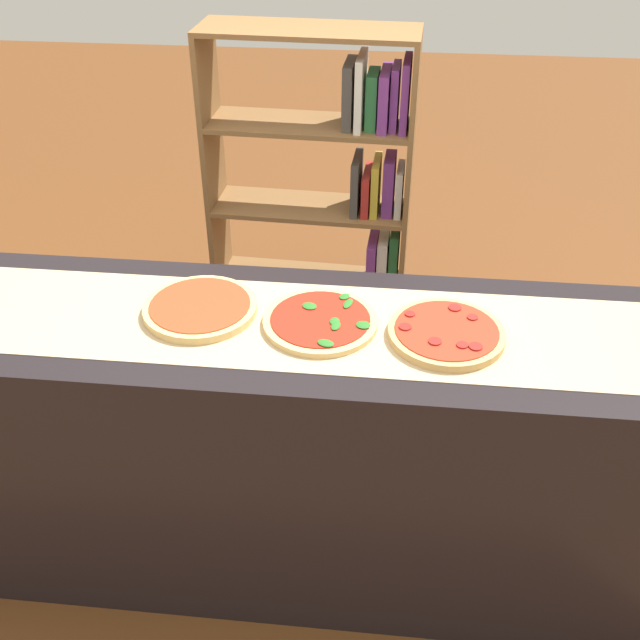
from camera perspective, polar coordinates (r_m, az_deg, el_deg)
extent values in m
plane|color=brown|center=(2.57, 0.00, -17.08)|extent=(12.00, 12.00, 0.00)
cube|color=black|center=(2.24, 0.00, -9.94)|extent=(2.42, 0.57, 0.90)
cube|color=tan|center=(1.95, 0.00, -0.46)|extent=(1.99, 0.40, 0.00)
cylinder|color=#DBB26B|center=(2.02, -9.11, 0.88)|extent=(0.30, 0.30, 0.02)
cylinder|color=red|center=(2.01, -9.14, 1.17)|extent=(0.27, 0.27, 0.00)
cylinder|color=#DBB26B|center=(1.95, 0.02, -0.12)|extent=(0.30, 0.30, 0.02)
cylinder|color=#AD2314|center=(1.94, 0.02, 0.11)|extent=(0.26, 0.26, 0.00)
ellipsoid|color=#286B23|center=(1.85, 0.43, -1.77)|extent=(0.05, 0.04, 0.00)
ellipsoid|color=#286B23|center=(1.92, 1.12, -0.10)|extent=(0.03, 0.04, 0.00)
ellipsoid|color=#286B23|center=(1.91, 1.21, -0.45)|extent=(0.03, 0.04, 0.00)
ellipsoid|color=#286B23|center=(1.91, 3.31, -0.38)|extent=(0.04, 0.04, 0.00)
ellipsoid|color=#286B23|center=(1.99, 2.15, 1.27)|extent=(0.03, 0.05, 0.00)
ellipsoid|color=#286B23|center=(2.02, 1.88, 1.81)|extent=(0.04, 0.04, 0.00)
ellipsoid|color=#286B23|center=(1.98, -0.81, 1.08)|extent=(0.05, 0.05, 0.00)
cylinder|color=tan|center=(1.92, 9.60, -1.03)|extent=(0.30, 0.30, 0.02)
cylinder|color=red|center=(1.92, 9.63, -0.73)|extent=(0.26, 0.26, 0.00)
cylinder|color=maroon|center=(1.97, 11.55, 0.20)|extent=(0.03, 0.03, 0.00)
cylinder|color=maroon|center=(1.87, 8.75, -1.62)|extent=(0.03, 0.03, 0.00)
cylinder|color=maroon|center=(1.96, 6.87, 0.46)|extent=(0.03, 0.03, 0.00)
cylinder|color=maroon|center=(1.87, 10.79, -1.89)|extent=(0.03, 0.03, 0.00)
cylinder|color=maroon|center=(2.00, 10.24, 0.93)|extent=(0.03, 0.03, 0.00)
cylinder|color=maroon|center=(1.87, 11.78, -2.00)|extent=(0.03, 0.03, 0.00)
cylinder|color=maroon|center=(1.91, 6.51, -0.52)|extent=(0.03, 0.03, 0.00)
cube|color=brown|center=(2.99, 6.60, 8.05)|extent=(0.03, 0.27, 1.38)
cube|color=brown|center=(3.10, -7.89, 8.98)|extent=(0.03, 0.27, 1.38)
cube|color=brown|center=(3.38, -0.68, -1.81)|extent=(0.76, 0.30, 0.02)
cube|color=silver|center=(3.27, 5.26, -0.51)|extent=(0.05, 0.16, 0.24)
cube|color=#753384|center=(3.28, 4.38, -0.51)|extent=(0.04, 0.15, 0.23)
cube|color=orange|center=(3.29, 3.68, -0.62)|extent=(0.03, 0.16, 0.21)
cube|color=#47423D|center=(3.30, 2.91, -0.66)|extent=(0.05, 0.16, 0.19)
cube|color=orange|center=(3.30, 1.94, -0.69)|extent=(0.05, 0.19, 0.18)
cube|color=silver|center=(3.29, 1.09, -0.17)|extent=(0.04, 0.17, 0.24)
cube|color=brown|center=(3.19, -0.72, 3.10)|extent=(0.76, 0.30, 0.02)
cube|color=#2D753D|center=(3.09, 5.65, 4.76)|extent=(0.04, 0.16, 0.26)
cube|color=silver|center=(3.10, 4.82, 4.58)|extent=(0.05, 0.19, 0.23)
cube|color=#753384|center=(3.10, 4.03, 4.57)|extent=(0.05, 0.21, 0.22)
cube|color=brown|center=(3.02, -0.77, 8.59)|extent=(0.76, 0.30, 0.02)
cube|color=silver|center=(2.95, 6.08, 9.86)|extent=(0.03, 0.16, 0.18)
cube|color=#753384|center=(2.94, 5.28, 10.27)|extent=(0.05, 0.15, 0.22)
cube|color=gold|center=(2.95, 4.30, 10.20)|extent=(0.04, 0.18, 0.21)
cube|color=#B22823|center=(2.96, 3.61, 9.85)|extent=(0.04, 0.19, 0.16)
cube|color=#47423D|center=(2.95, 2.81, 10.38)|extent=(0.04, 0.20, 0.22)
cube|color=brown|center=(2.89, -0.83, 14.65)|extent=(0.76, 0.30, 0.02)
cube|color=#753384|center=(2.81, 6.55, 16.75)|extent=(0.04, 0.19, 0.25)
cube|color=#753384|center=(2.82, 5.75, 16.57)|extent=(0.03, 0.15, 0.23)
cube|color=#753384|center=(2.82, 4.97, 16.46)|extent=(0.04, 0.20, 0.21)
cube|color=#2D753D|center=(2.83, 4.02, 16.43)|extent=(0.05, 0.15, 0.20)
cube|color=silver|center=(2.82, 3.14, 17.05)|extent=(0.04, 0.22, 0.26)
cube|color=#47423D|center=(2.83, 2.25, 16.85)|extent=(0.04, 0.18, 0.23)
cube|color=brown|center=(2.79, -0.89, 21.21)|extent=(0.76, 0.30, 0.02)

